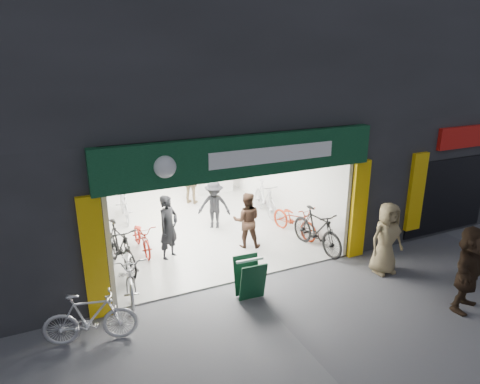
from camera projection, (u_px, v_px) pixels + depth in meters
ground at (243, 281)px, 10.12m from camera, size 60.00×60.00×0.00m
building at (202, 80)px, 13.42m from camera, size 17.00×10.27×8.00m
bike_left_front at (130, 271)px, 9.47m from camera, size 0.96×2.08×1.06m
bike_left_midfront at (120, 247)px, 10.49m from camera, size 0.94×2.08×1.21m
bike_left_midback at (142, 237)px, 11.46m from camera, size 0.62×1.63×0.85m
bike_left_back at (124, 204)px, 13.61m from camera, size 0.60×1.84×1.09m
bike_right_front at (317, 230)px, 11.49m from camera, size 0.75×2.01×1.18m
bike_right_mid at (295, 220)px, 12.49m from camera, size 0.96×1.91×0.96m
bike_right_back at (265, 198)px, 14.05m from camera, size 0.75×1.93×1.13m
parked_bike at (90, 318)px, 7.84m from camera, size 1.77×0.86×1.03m
customer_a at (169, 228)px, 10.94m from camera, size 0.76×0.70×1.73m
customer_b at (247, 220)px, 11.60m from camera, size 0.95×0.86×1.58m
customer_c at (214, 206)px, 12.84m from camera, size 1.12×0.97×1.51m
customer_d at (191, 182)px, 14.90m from camera, size 1.01×0.94×1.67m
pedestrian_near at (386, 238)px, 10.24m from camera, size 0.90×0.60×1.79m
pedestrian_far at (469, 269)px, 8.76m from camera, size 1.80×1.13×1.85m
sandwich_board at (250, 277)px, 9.27m from camera, size 0.62×0.64×0.90m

